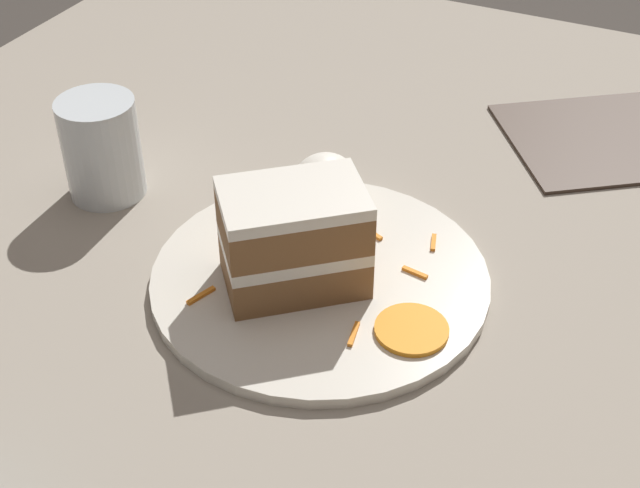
% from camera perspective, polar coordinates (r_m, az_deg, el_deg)
% --- Properties ---
extents(ground_plane, '(6.00, 6.00, 0.00)m').
position_cam_1_polar(ground_plane, '(0.75, -0.53, -7.25)').
color(ground_plane, '#38332D').
rests_on(ground_plane, ground).
extents(dining_table, '(1.35, 1.16, 0.04)m').
position_cam_1_polar(dining_table, '(0.73, -0.54, -6.21)').
color(dining_table, gray).
rests_on(dining_table, ground).
extents(plate, '(0.29, 0.29, 0.01)m').
position_cam_1_polar(plate, '(0.75, 0.00, -2.19)').
color(plate, silver).
rests_on(plate, dining_table).
extents(cake_slice, '(0.13, 0.14, 0.09)m').
position_cam_1_polar(cake_slice, '(0.72, -1.69, 0.37)').
color(cake_slice, brown).
rests_on(cake_slice, plate).
extents(cream_dollop, '(0.07, 0.06, 0.05)m').
position_cam_1_polar(cream_dollop, '(0.82, 0.28, 3.98)').
color(cream_dollop, white).
rests_on(cream_dollop, plate).
extents(orange_garnish, '(0.06, 0.06, 0.00)m').
position_cam_1_polar(orange_garnish, '(0.70, 5.88, -5.46)').
color(orange_garnish, orange).
rests_on(orange_garnish, plate).
extents(carrot_shreds_scatter, '(0.17, 0.18, 0.00)m').
position_cam_1_polar(carrot_shreds_scatter, '(0.76, 1.03, -1.36)').
color(carrot_shreds_scatter, orange).
rests_on(carrot_shreds_scatter, plate).
extents(drinking_glass, '(0.07, 0.07, 0.10)m').
position_cam_1_polar(drinking_glass, '(0.87, -13.73, 5.60)').
color(drinking_glass, silver).
rests_on(drinking_glass, dining_table).
extents(menu_card, '(0.25, 0.25, 0.00)m').
position_cam_1_polar(menu_card, '(0.99, 17.43, 6.42)').
color(menu_card, '#423328').
rests_on(menu_card, dining_table).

